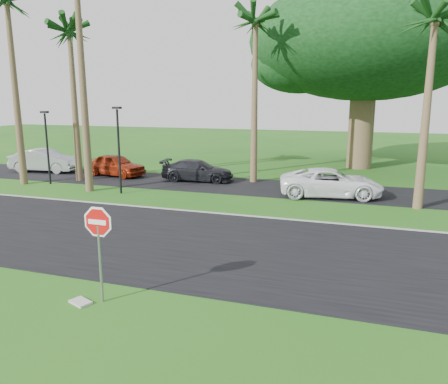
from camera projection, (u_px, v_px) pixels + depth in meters
name	position (u px, v px, depth m)	size (l,w,h in m)	color
ground	(143.00, 259.00, 14.01)	(120.00, 120.00, 0.00)	#1B5816
road	(170.00, 240.00, 15.87)	(120.00, 8.00, 0.02)	black
parking_strip	(247.00, 186.00, 25.61)	(120.00, 5.00, 0.02)	black
curb	(209.00, 213.00, 19.62)	(120.00, 0.12, 0.06)	gray
stop_sign_near	(99.00, 235.00, 10.71)	(1.05, 0.07, 2.62)	gray
palm_left_far	(7.00, 5.00, 24.26)	(5.00, 5.00, 11.50)	brown
palm_left_mid	(70.00, 36.00, 25.65)	(5.00, 5.00, 10.00)	brown
palm_center	(256.00, 26.00, 25.08)	(5.00, 5.00, 10.50)	brown
palm_right_near	(435.00, 24.00, 18.79)	(5.00, 5.00, 9.50)	brown
canopy_tree	(367.00, 42.00, 30.69)	(16.50, 16.50, 13.12)	brown
streetlight_left	(47.00, 143.00, 25.86)	(0.45, 0.25, 4.34)	black
streetlight_right	(119.00, 145.00, 23.20)	(0.45, 0.25, 4.64)	black
car_silver	(45.00, 161.00, 30.51)	(1.67, 4.80, 1.58)	#ABADB2
car_red	(116.00, 165.00, 28.95)	(1.70, 4.23, 1.44)	maroon
car_dark	(198.00, 171.00, 27.16)	(1.82, 4.49, 1.30)	black
car_minivan	(331.00, 183.00, 22.76)	(2.43, 5.27, 1.46)	white
utility_slab	(81.00, 302.00, 10.98)	(0.55, 0.35, 0.06)	#A7A8A0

